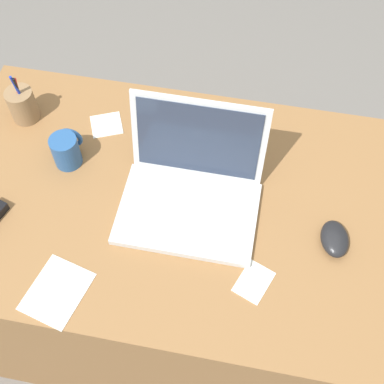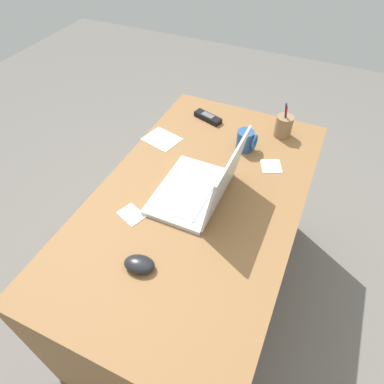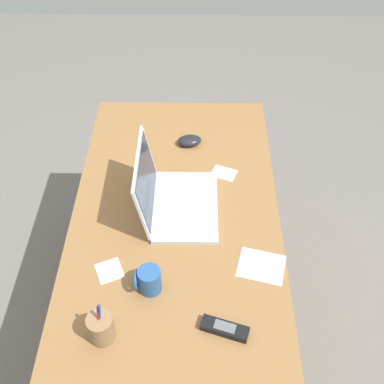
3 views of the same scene
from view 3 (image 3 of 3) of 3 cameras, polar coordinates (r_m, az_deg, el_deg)
The scene contains 10 objects.
ground_plane at distance 2.32m, azimuth -1.51°, elevation -13.84°, with size 6.00×6.00×0.00m, color slate.
desk at distance 2.02m, azimuth -1.70°, elevation -8.74°, with size 1.30×0.75×0.72m, color olive.
laptop at distance 1.69m, azimuth -2.35°, elevation -0.79°, with size 0.34×0.28×0.25m.
computer_mouse at distance 1.98m, azimuth -0.31°, elevation 6.17°, with size 0.07×0.10×0.04m, color black.
coffee_mug_white at distance 1.50m, azimuth -5.25°, elevation -10.47°, with size 0.07×0.08×0.09m.
cordless_phone at distance 1.45m, azimuth 3.94°, elevation -16.02°, with size 0.08×0.15×0.03m.
pen_holder at distance 1.43m, azimuth -10.85°, elevation -15.71°, with size 0.07×0.07×0.17m.
paper_note_near_laptop at distance 1.86m, azimuth 3.84°, elevation 2.27°, with size 0.07×0.09×0.00m, color white.
paper_note_left at distance 1.59m, azimuth 8.30°, elevation -8.78°, with size 0.12×0.15×0.00m, color white.
paper_note_right at distance 1.58m, azimuth -9.87°, elevation -9.28°, with size 0.08×0.08×0.00m, color white.
Camera 3 is at (-1.15, -0.07, 2.01)m, focal length 44.48 mm.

